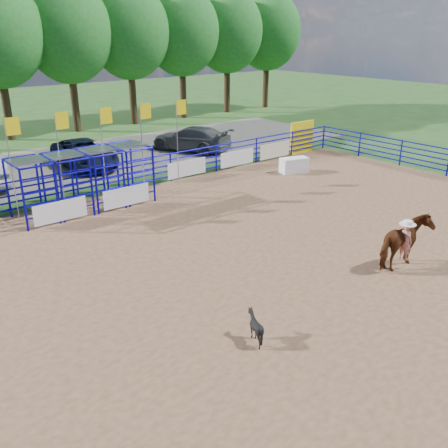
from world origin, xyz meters
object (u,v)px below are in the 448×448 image
(calf, at_px, (255,327))
(car_d, at_px, (191,139))
(car_c, at_px, (84,154))
(horse_and_rider, at_px, (405,242))
(announcer_table, at_px, (294,165))

(calf, height_order, car_d, car_d)
(calf, xyz_separation_m, car_c, (4.09, 18.83, 0.35))
(horse_and_rider, relative_size, car_d, 0.42)
(announcer_table, relative_size, horse_and_rider, 0.67)
(announcer_table, xyz_separation_m, horse_and_rider, (-5.83, -10.39, 0.51))
(announcer_table, bearing_deg, horse_and_rider, -119.32)
(horse_and_rider, bearing_deg, calf, 179.81)
(car_c, bearing_deg, announcer_table, -41.25)
(announcer_table, bearing_deg, car_d, 98.81)
(announcer_table, relative_size, car_c, 0.28)
(car_d, bearing_deg, car_c, -27.42)
(announcer_table, relative_size, car_d, 0.29)
(horse_and_rider, distance_m, car_d, 18.87)
(announcer_table, height_order, car_d, car_d)
(calf, height_order, car_c, car_c)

